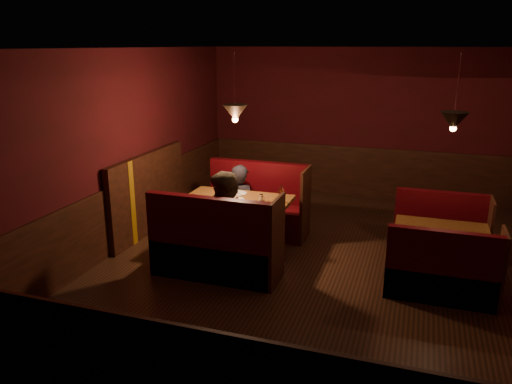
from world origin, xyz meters
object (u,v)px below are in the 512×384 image
(second_bench_far, at_px, (440,236))
(second_bench_near, at_px, (442,277))
(diner_a, at_px, (240,190))
(main_bench_far, at_px, (257,211))
(main_bench_near, at_px, (215,251))
(diner_b, at_px, (227,211))
(second_table, at_px, (440,240))
(main_table, at_px, (237,211))

(second_bench_far, xyz_separation_m, second_bench_near, (0.00, -1.40, 0.00))
(diner_a, bearing_deg, second_bench_near, 170.19)
(main_bench_far, height_order, main_bench_near, same)
(second_bench_far, distance_m, diner_b, 3.13)
(main_bench_far, relative_size, diner_b, 0.98)
(second_bench_near, bearing_deg, main_bench_near, -174.04)
(second_bench_near, bearing_deg, diner_b, -178.51)
(second_table, bearing_deg, diner_b, -163.96)
(second_table, bearing_deg, main_table, -177.44)
(main_table, bearing_deg, second_bench_far, 16.36)
(second_bench_far, bearing_deg, main_table, -163.64)
(main_table, bearing_deg, main_bench_far, 88.86)
(main_table, xyz_separation_m, main_bench_near, (0.02, -0.87, -0.27))
(second_bench_far, height_order, diner_a, diner_a)
(main_bench_far, xyz_separation_m, diner_b, (0.08, -1.51, 0.50))
(diner_a, relative_size, diner_b, 0.89)
(main_table, bearing_deg, diner_a, 106.51)
(second_bench_near, xyz_separation_m, diner_b, (-2.70, -0.07, 0.57))
(main_table, distance_m, diner_a, 0.64)
(diner_a, distance_m, diner_b, 1.29)
(main_bench_far, distance_m, second_table, 2.86)
(main_table, relative_size, main_bench_near, 0.91)
(main_bench_near, bearing_deg, second_bench_far, 31.22)
(second_table, distance_m, second_bench_far, 0.73)
(diner_b, bearing_deg, second_table, 24.53)
(main_bench_far, relative_size, second_table, 1.43)
(main_table, relative_size, diner_b, 0.89)
(second_bench_far, distance_m, second_bench_near, 1.40)
(main_bench_near, distance_m, second_table, 2.94)
(main_table, xyz_separation_m, main_bench_far, (0.02, 0.86, -0.27))
(main_bench_far, relative_size, second_bench_near, 1.30)
(main_table, xyz_separation_m, second_bench_near, (2.81, -0.58, -0.34))
(diner_b, bearing_deg, main_bench_near, -102.48)
(second_bench_near, bearing_deg, diner_a, 158.42)
(diner_a, bearing_deg, diner_b, 114.44)
(second_table, relative_size, diner_b, 0.68)
(second_table, height_order, diner_b, diner_b)
(main_table, distance_m, main_bench_far, 0.90)
(second_table, xyz_separation_m, second_bench_far, (0.03, 0.70, -0.20))
(main_table, xyz_separation_m, diner_a, (-0.18, 0.61, 0.13))
(second_table, distance_m, diner_a, 3.01)
(second_table, xyz_separation_m, diner_b, (-2.68, -0.77, 0.37))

